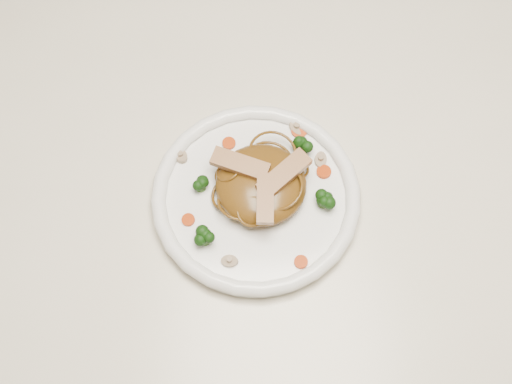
{
  "coord_description": "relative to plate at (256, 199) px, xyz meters",
  "views": [
    {
      "loc": [
        -0.1,
        -0.35,
        1.56
      ],
      "look_at": [
        -0.07,
        0.02,
        0.78
      ],
      "focal_mm": 46.52,
      "sensor_mm": 36.0,
      "label": 1
    }
  ],
  "objects": [
    {
      "name": "chicken_b",
      "position": [
        -0.02,
        0.03,
        0.05
      ],
      "size": [
        0.08,
        0.05,
        0.01
      ],
      "primitive_type": "cube",
      "rotation": [
        0.0,
        0.0,
        2.72
      ],
      "color": "#9E774A",
      "rests_on": "noodle_mound"
    },
    {
      "name": "mushroom_1",
      "position": [
        0.09,
        0.05,
        0.01
      ],
      "size": [
        0.03,
        0.03,
        0.01
      ],
      "primitive_type": "cylinder",
      "rotation": [
        0.0,
        0.0,
        1.39
      ],
      "color": "tan",
      "rests_on": "plate"
    },
    {
      "name": "broccoli_0",
      "position": [
        0.07,
        0.06,
        0.02
      ],
      "size": [
        0.03,
        0.03,
        0.03
      ],
      "primitive_type": null,
      "rotation": [
        0.0,
        0.0,
        0.23
      ],
      "color": "#13370B",
      "rests_on": "plate"
    },
    {
      "name": "mushroom_3",
      "position": [
        0.06,
        0.1,
        0.01
      ],
      "size": [
        0.03,
        0.03,
        0.01
      ],
      "primitive_type": "cylinder",
      "rotation": [
        0.0,
        0.0,
        2.01
      ],
      "color": "tan",
      "rests_on": "plate"
    },
    {
      "name": "table",
      "position": [
        0.07,
        -0.02,
        -0.11
      ],
      "size": [
        1.2,
        0.8,
        0.75
      ],
      "color": "#EDE3C9",
      "rests_on": "ground"
    },
    {
      "name": "mushroom_2",
      "position": [
        -0.1,
        0.07,
        0.01
      ],
      "size": [
        0.03,
        0.03,
        0.01
      ],
      "primitive_type": "cylinder",
      "rotation": [
        0.0,
        0.0,
        -1.07
      ],
      "color": "tan",
      "rests_on": "plate"
    },
    {
      "name": "chicken_c",
      "position": [
        0.01,
        -0.02,
        0.05
      ],
      "size": [
        0.03,
        0.07,
        0.01
      ],
      "primitive_type": "cube",
      "rotation": [
        0.0,
        0.0,
        4.63
      ],
      "color": "#9E774A",
      "rests_on": "noodle_mound"
    },
    {
      "name": "carrot_1",
      "position": [
        -0.09,
        -0.03,
        0.01
      ],
      "size": [
        0.02,
        0.02,
        0.0
      ],
      "primitive_type": "cylinder",
      "rotation": [
        0.0,
        0.0,
        0.06
      ],
      "color": "#BD3306",
      "rests_on": "plate"
    },
    {
      "name": "carrot_0",
      "position": [
        0.07,
        0.1,
        0.01
      ],
      "size": [
        0.03,
        0.03,
        0.0
      ],
      "primitive_type": "cylinder",
      "rotation": [
        0.0,
        0.0,
        0.15
      ],
      "color": "#BD3306",
      "rests_on": "plate"
    },
    {
      "name": "ground",
      "position": [
        0.07,
        -0.02,
        -0.76
      ],
      "size": [
        4.0,
        4.0,
        0.0
      ],
      "primitive_type": "plane",
      "color": "brown",
      "rests_on": "ground"
    },
    {
      "name": "broccoli_3",
      "position": [
        0.09,
        -0.02,
        0.02
      ],
      "size": [
        0.03,
        0.03,
        0.03
      ],
      "primitive_type": null,
      "rotation": [
        0.0,
        0.0,
        0.0
      ],
      "color": "#13370B",
      "rests_on": "plate"
    },
    {
      "name": "plate",
      "position": [
        0.0,
        0.0,
        0.0
      ],
      "size": [
        0.29,
        0.29,
        0.02
      ],
      "primitive_type": "cylinder",
      "rotation": [
        0.0,
        0.0,
        0.07
      ],
      "color": "white",
      "rests_on": "table"
    },
    {
      "name": "noodle_mound",
      "position": [
        0.01,
        0.01,
        0.03
      ],
      "size": [
        0.15,
        0.15,
        0.04
      ],
      "primitive_type": "ellipsoid",
      "rotation": [
        0.0,
        0.0,
        0.34
      ],
      "color": "brown",
      "rests_on": "plate"
    },
    {
      "name": "mushroom_0",
      "position": [
        -0.04,
        -0.09,
        0.01
      ],
      "size": [
        0.02,
        0.02,
        0.01
      ],
      "primitive_type": "cylinder",
      "rotation": [
        0.0,
        0.0,
        -0.14
      ],
      "color": "tan",
      "rests_on": "plate"
    },
    {
      "name": "carrot_4",
      "position": [
        0.05,
        -0.1,
        0.01
      ],
      "size": [
        0.02,
        0.02,
        0.0
      ],
      "primitive_type": "cylinder",
      "rotation": [
        0.0,
        0.0,
        -0.42
      ],
      "color": "#BD3306",
      "rests_on": "plate"
    },
    {
      "name": "carrot_2",
      "position": [
        0.09,
        0.03,
        0.01
      ],
      "size": [
        0.02,
        0.02,
        0.0
      ],
      "primitive_type": "cylinder",
      "rotation": [
        0.0,
        0.0,
        -0.28
      ],
      "color": "#BD3306",
      "rests_on": "plate"
    },
    {
      "name": "broccoli_2",
      "position": [
        -0.07,
        -0.06,
        0.02
      ],
      "size": [
        0.03,
        0.03,
        0.03
      ],
      "primitive_type": null,
      "rotation": [
        0.0,
        0.0,
        -0.15
      ],
      "color": "#13370B",
      "rests_on": "plate"
    },
    {
      "name": "chicken_a",
      "position": [
        0.04,
        0.01,
        0.05
      ],
      "size": [
        0.08,
        0.07,
        0.01
      ],
      "primitive_type": "cube",
      "rotation": [
        0.0,
        0.0,
        0.67
      ],
      "color": "#9E774A",
      "rests_on": "noodle_mound"
    },
    {
      "name": "broccoli_1",
      "position": [
        -0.07,
        0.02,
        0.02
      ],
      "size": [
        0.03,
        0.03,
        0.03
      ],
      "primitive_type": null,
      "rotation": [
        0.0,
        0.0,
        -0.43
      ],
      "color": "#13370B",
      "rests_on": "plate"
    },
    {
      "name": "carrot_3",
      "position": [
        -0.03,
        0.08,
        0.01
      ],
      "size": [
        0.02,
        0.02,
        0.0
      ],
      "primitive_type": "cylinder",
      "rotation": [
        0.0,
        0.0,
        0.28
      ],
      "color": "#BD3306",
      "rests_on": "plate"
    }
  ]
}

